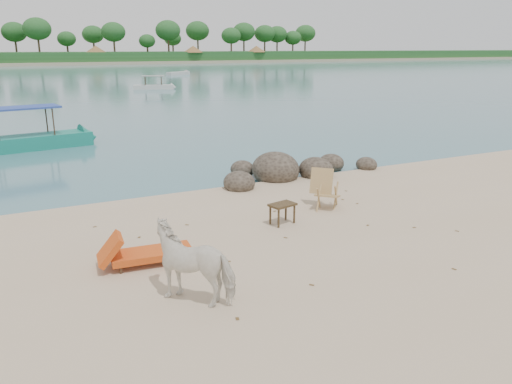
# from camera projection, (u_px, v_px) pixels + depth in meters

# --- Properties ---
(water) EXTENTS (400.00, 400.00, 0.00)m
(water) POSITION_uv_depth(u_px,v_px,m) (40.00, 73.00, 88.41)
(water) COLOR #396773
(water) RESTS_ON ground
(far_shore) EXTENTS (420.00, 90.00, 1.40)m
(far_shore) POSITION_uv_depth(u_px,v_px,m) (23.00, 61.00, 157.33)
(far_shore) COLOR tan
(far_shore) RESTS_ON ground
(far_scenery) EXTENTS (420.00, 18.00, 9.50)m
(far_scenery) POSITION_uv_depth(u_px,v_px,m) (26.00, 52.00, 127.77)
(far_scenery) COLOR #1E4C1E
(far_scenery) RESTS_ON ground
(boulders) EXTENTS (6.28, 2.80, 1.21)m
(boulders) POSITION_uv_depth(u_px,v_px,m) (287.00, 171.00, 17.44)
(boulders) COLOR #2E261E
(boulders) RESTS_ON ground
(cow) EXTENTS (1.71, 1.69, 1.39)m
(cow) POSITION_uv_depth(u_px,v_px,m) (195.00, 263.00, 8.87)
(cow) COLOR white
(cow) RESTS_ON ground
(side_table) EXTENTS (0.74, 0.56, 0.53)m
(side_table) POSITION_uv_depth(u_px,v_px,m) (282.00, 215.00, 12.72)
(side_table) COLOR black
(side_table) RESTS_ON ground
(lounge_chair) EXTENTS (2.13, 0.91, 0.62)m
(lounge_chair) POSITION_uv_depth(u_px,v_px,m) (152.00, 250.00, 10.39)
(lounge_chair) COLOR #C26516
(lounge_chair) RESTS_ON ground
(deck_chair) EXTENTS (1.02, 1.02, 1.08)m
(deck_chair) POSITION_uv_depth(u_px,v_px,m) (328.00, 191.00, 13.87)
(deck_chair) COLOR #A77E53
(deck_chair) RESTS_ON ground
(boat_near) EXTENTS (6.48, 2.45, 3.08)m
(boat_near) POSITION_uv_depth(u_px,v_px,m) (22.00, 114.00, 21.97)
(boat_near) COLOR #157A68
(boat_near) RESTS_ON water
(boat_mid) EXTENTS (4.90, 2.52, 2.36)m
(boat_mid) POSITION_uv_depth(u_px,v_px,m) (153.00, 78.00, 53.91)
(boat_mid) COLOR silver
(boat_mid) RESTS_ON water
(boat_far) EXTENTS (4.98, 3.48, 0.59)m
(boat_far) POSITION_uv_depth(u_px,v_px,m) (178.00, 73.00, 82.01)
(boat_far) COLOR beige
(boat_far) RESTS_ON water
(dead_leaves) EXTENTS (8.08, 5.94, 0.00)m
(dead_leaves) POSITION_uv_depth(u_px,v_px,m) (302.00, 233.00, 12.24)
(dead_leaves) COLOR brown
(dead_leaves) RESTS_ON ground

